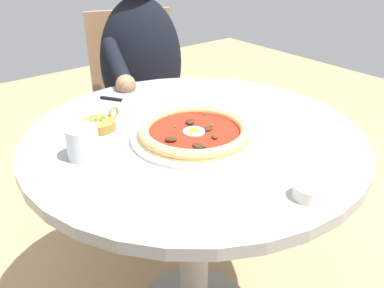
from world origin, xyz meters
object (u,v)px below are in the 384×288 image
object	(u,v)px
water_glass	(83,145)
steak_knife	(119,100)
dining_table	(194,175)
ramekin_capers	(309,191)
cafe_chair_diner	(137,93)
diner_person	(144,110)
olive_pan	(99,124)
pizza_on_plate	(194,132)

from	to	relation	value
water_glass	steak_knife	xyz separation A→B (m)	(-0.27, 0.25, -0.03)
dining_table	steak_knife	bearing A→B (deg)	-171.55
ramekin_capers	cafe_chair_diner	world-z (taller)	cafe_chair_diner
cafe_chair_diner	steak_knife	bearing A→B (deg)	-36.32
water_glass	ramekin_capers	xyz separation A→B (m)	(0.45, 0.29, -0.02)
dining_table	diner_person	distance (m)	0.70
cafe_chair_diner	olive_pan	bearing A→B (deg)	-38.43
cafe_chair_diner	ramekin_capers	bearing A→B (deg)	-14.33
dining_table	olive_pan	bearing A→B (deg)	-132.55
cafe_chair_diner	dining_table	bearing A→B (deg)	-20.27
pizza_on_plate	diner_person	distance (m)	0.77
pizza_on_plate	steak_knife	xyz separation A→B (m)	(-0.36, -0.03, -0.01)
pizza_on_plate	water_glass	bearing A→B (deg)	-108.01
dining_table	olive_pan	size ratio (longest dim) A/B	7.86
cafe_chair_diner	water_glass	bearing A→B (deg)	-38.80
cafe_chair_diner	pizza_on_plate	bearing A→B (deg)	-21.02
water_glass	olive_pan	distance (m)	0.16
olive_pan	diner_person	size ratio (longest dim) A/B	0.10
ramekin_capers	olive_pan	world-z (taller)	olive_pan
ramekin_capers	diner_person	xyz separation A→B (m)	(-1.04, 0.25, -0.23)
pizza_on_plate	water_glass	world-z (taller)	water_glass
pizza_on_plate	olive_pan	xyz separation A→B (m)	(-0.21, -0.17, -0.00)
steak_knife	olive_pan	xyz separation A→B (m)	(0.15, -0.15, 0.01)
ramekin_capers	cafe_chair_diner	size ratio (longest dim) A/B	0.07
water_glass	ramekin_capers	size ratio (longest dim) A/B	1.20
pizza_on_plate	olive_pan	world-z (taller)	olive_pan
ramekin_capers	diner_person	bearing A→B (deg)	166.60
steak_knife	olive_pan	bearing A→B (deg)	-44.26
olive_pan	cafe_chair_diner	bearing A→B (deg)	141.57
pizza_on_plate	ramekin_capers	world-z (taller)	pizza_on_plate
water_glass	steak_knife	size ratio (longest dim) A/B	0.47
water_glass	diner_person	size ratio (longest dim) A/B	0.07
ramekin_capers	olive_pan	bearing A→B (deg)	-161.90
pizza_on_plate	cafe_chair_diner	distance (m)	0.91
dining_table	ramekin_capers	size ratio (longest dim) A/B	14.16
pizza_on_plate	steak_knife	world-z (taller)	pizza_on_plate
dining_table	pizza_on_plate	distance (m)	0.16
water_glass	cafe_chair_diner	bearing A→B (deg)	141.20
olive_pan	cafe_chair_diner	distance (m)	0.81
water_glass	ramekin_capers	world-z (taller)	water_glass
pizza_on_plate	steak_knife	bearing A→B (deg)	-176.00
diner_person	olive_pan	bearing A→B (deg)	-42.56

